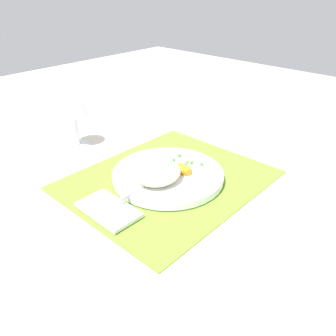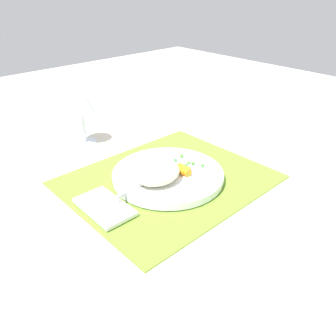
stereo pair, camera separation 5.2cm
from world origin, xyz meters
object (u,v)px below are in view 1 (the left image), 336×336
Objects in this scene: carrot_portion at (177,168)px; fork at (159,176)px; napkin at (107,209)px; rice_mound at (158,173)px; plate at (168,175)px; wine_glass at (73,103)px.

fork is (-0.05, 0.01, -0.01)m from carrot_portion.
napkin is (-0.14, 0.01, -0.02)m from fork.
rice_mound reaches higher than fork.
rice_mound is 0.82× the size of napkin.
plate is 0.33m from wine_glass.
plate is 0.03m from fork.
wine_glass is (0.01, 0.32, 0.08)m from rice_mound.
napkin is at bearing 173.10° from rice_mound.
rice_mound is at bearing -138.10° from fork.
carrot_portion is at bearing -81.54° from wine_glass.
carrot_portion reaches higher than napkin.
plate is at bearing -84.37° from wine_glass.
carrot_portion is at bearing -36.87° from plate.
fork is at bearing 167.62° from carrot_portion.
rice_mound is 0.53× the size of fork.
napkin is at bearing -114.83° from wine_glass.
plate is 0.03m from carrot_portion.
plate is at bearing 3.88° from fork.
napkin is at bearing 178.80° from plate.
carrot_portion is 0.63× the size of napkin.
rice_mound reaches higher than plate.
carrot_portion is at bearing -5.04° from napkin.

